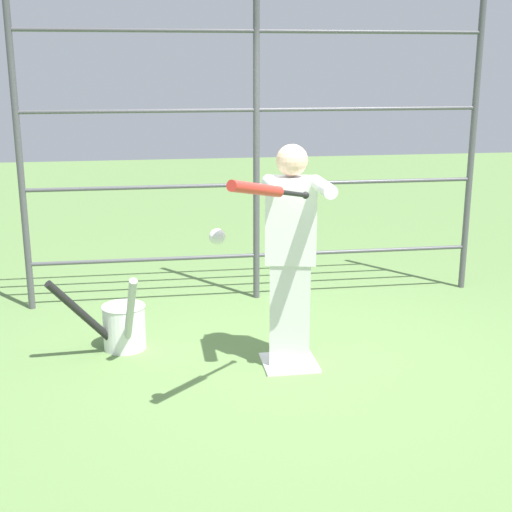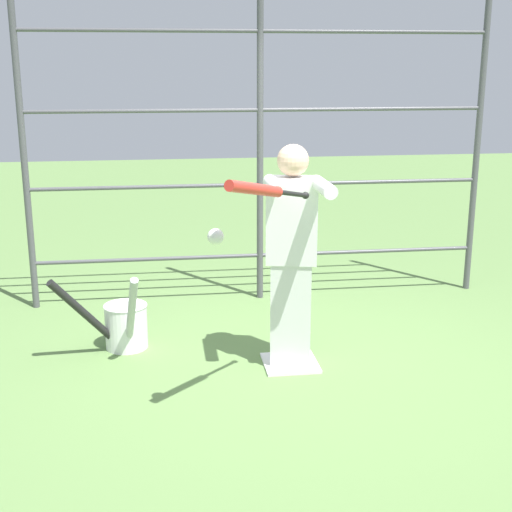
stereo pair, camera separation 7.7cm
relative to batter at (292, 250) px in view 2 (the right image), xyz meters
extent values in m
plane|color=#608447|center=(0.00, -0.02, -0.89)|extent=(24.00, 24.00, 0.00)
cube|color=white|center=(0.00, -0.02, -0.88)|extent=(0.40, 0.40, 0.02)
cylinder|color=#4C4C51|center=(-2.09, -1.62, 0.55)|extent=(0.06, 0.06, 2.87)
cylinder|color=#4C4C51|center=(0.00, -1.62, 0.55)|extent=(0.06, 0.06, 2.87)
cylinder|color=#4C4C51|center=(2.09, -1.62, 0.55)|extent=(0.06, 0.06, 2.87)
cylinder|color=#4C4C51|center=(0.00, -1.62, -0.47)|extent=(4.18, 0.04, 0.04)
cylinder|color=#4C4C51|center=(0.00, -1.62, 0.21)|extent=(4.18, 0.04, 0.04)
cylinder|color=#4C4C51|center=(0.00, -1.62, 0.89)|extent=(4.18, 0.04, 0.04)
cylinder|color=#4C4C51|center=(0.00, -1.62, 1.56)|extent=(4.18, 0.04, 0.04)
cube|color=silver|center=(0.00, -0.02, -0.49)|extent=(0.33, 0.25, 0.79)
cube|color=white|center=(0.00, -0.02, 0.21)|extent=(0.40, 0.28, 0.62)
sphere|color=beige|center=(0.00, -0.02, 0.64)|extent=(0.22, 0.22, 0.22)
cylinder|color=white|center=(-0.16, 0.24, 0.49)|extent=(0.10, 0.44, 0.10)
cylinder|color=white|center=(0.16, 0.17, 0.49)|extent=(0.10, 0.44, 0.10)
sphere|color=black|center=(0.00, 0.42, 0.47)|extent=(0.05, 0.05, 0.05)
cylinder|color=black|center=(0.11, 0.55, 0.51)|extent=(0.25, 0.29, 0.10)
cylinder|color=red|center=(0.39, 0.88, 0.60)|extent=(0.39, 0.45, 0.18)
sphere|color=white|center=(0.62, 0.86, 0.33)|extent=(0.10, 0.10, 0.10)
cylinder|color=white|center=(1.22, -0.52, -0.71)|extent=(0.33, 0.33, 0.35)
torus|color=white|center=(1.22, -0.52, -0.54)|extent=(0.34, 0.34, 0.01)
cylinder|color=#B2B2B7|center=(1.17, -0.25, -0.52)|extent=(0.15, 0.48, 0.69)
cylinder|color=black|center=(1.51, -0.35, -0.54)|extent=(0.52, 0.36, 0.66)
camera|label=1|loc=(1.01, 4.83, 1.29)|focal=50.00mm
camera|label=2|loc=(0.93, 4.84, 1.29)|focal=50.00mm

